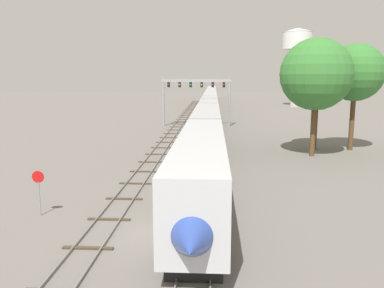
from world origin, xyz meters
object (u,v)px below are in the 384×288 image
passenger_train (210,103)px  trackside_tree_left (355,73)px  stop_sign (39,187)px  signal_gantry (196,90)px  trackside_tree_right (316,74)px  water_tower (297,47)px  trackside_tree_mid (317,84)px

passenger_train → trackside_tree_left: 47.25m
stop_sign → trackside_tree_left: (27.06, 23.60, 7.16)m
passenger_train → stop_sign: size_ratio=52.73×
signal_gantry → trackside_tree_right: bearing=-61.2°
trackside_tree_left → trackside_tree_right: bearing=-144.8°
trackside_tree_left → trackside_tree_right: size_ratio=0.98×
trackside_tree_left → signal_gantry: bearing=132.1°
stop_sign → trackside_tree_right: 30.12m
water_tower → trackside_tree_right: bearing=-100.0°
signal_gantry → trackside_tree_left: bearing=-47.9°
trackside_tree_mid → trackside_tree_right: size_ratio=0.85×
stop_sign → trackside_tree_left: 36.61m
passenger_train → trackside_tree_mid: size_ratio=14.14×
passenger_train → trackside_tree_mid: bearing=-73.3°
trackside_tree_mid → trackside_tree_right: trackside_tree_right is taller
trackside_tree_mid → passenger_train: bearing=106.7°
signal_gantry → trackside_tree_mid: trackside_tree_mid is taller
passenger_train → water_tower: size_ratio=6.84×
passenger_train → water_tower: bearing=45.4°
stop_sign → trackside_tree_right: trackside_tree_right is taller
water_tower → trackside_tree_left: water_tower is taller
signal_gantry → stop_sign: bearing=-99.8°
trackside_tree_mid → trackside_tree_right: bearing=-107.0°
stop_sign → trackside_tree_mid: (22.92, 24.00, 5.90)m
passenger_train → trackside_tree_right: bearing=-76.2°
water_tower → stop_sign: size_ratio=7.71×
passenger_train → trackside_tree_left: bearing=-68.6°
signal_gantry → stop_sign: signal_gantry is taller
trackside_tree_left → trackside_tree_mid: trackside_tree_left is taller
water_tower → trackside_tree_left: (-7.32, -68.29, -7.87)m
water_tower → signal_gantry: bearing=-119.6°
trackside_tree_mid → trackside_tree_right: (-1.29, -4.23, 1.05)m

